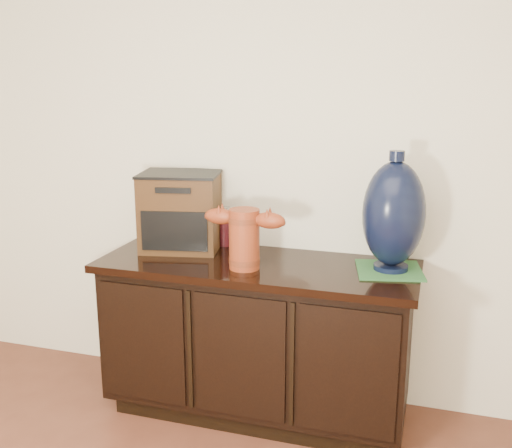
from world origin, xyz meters
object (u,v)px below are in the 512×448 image
(tv_radio, at_px, (181,211))
(lamp_base, at_px, (394,214))
(terracotta_vessel, at_px, (244,235))
(spray_can, at_px, (224,227))
(sideboard, at_px, (257,337))

(tv_radio, height_order, lamp_base, lamp_base)
(terracotta_vessel, bearing_deg, spray_can, 126.90)
(sideboard, height_order, tv_radio, tv_radio)
(terracotta_vessel, distance_m, tv_radio, 0.45)
(spray_can, bearing_deg, sideboard, -42.72)
(lamp_base, bearing_deg, tv_radio, 176.87)
(tv_radio, distance_m, spray_can, 0.23)
(tv_radio, distance_m, lamp_base, 1.02)
(tv_radio, relative_size, lamp_base, 0.83)
(sideboard, relative_size, tv_radio, 3.39)
(spray_can, bearing_deg, lamp_base, -11.33)
(tv_radio, bearing_deg, lamp_base, -14.76)
(sideboard, distance_m, spray_can, 0.57)
(sideboard, xyz_separation_m, spray_can, (-0.24, 0.23, 0.47))
(terracotta_vessel, xyz_separation_m, lamp_base, (0.62, 0.15, 0.10))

